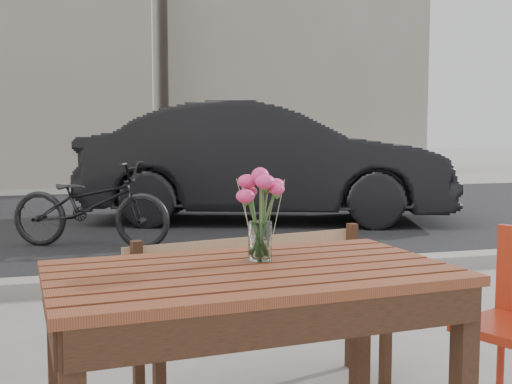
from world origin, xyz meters
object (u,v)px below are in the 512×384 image
at_px(main_vase, 260,203).
at_px(parked_car, 266,162).
at_px(main_table, 252,307).
at_px(bicycle, 91,205).

xyz_separation_m(main_vase, parked_car, (1.93, 6.29, -0.18)).
height_order(main_vase, parked_car, parked_car).
bearing_deg(parked_car, main_vase, -178.35).
distance_m(main_table, bicycle, 4.99).
bearing_deg(main_table, bicycle, 89.67).
relative_size(parked_car, bicycle, 2.80).
distance_m(main_table, main_vase, 0.35).
bearing_deg(bicycle, main_vase, -149.45).
height_order(main_vase, bicycle, main_vase).
height_order(main_table, bicycle, bicycle).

